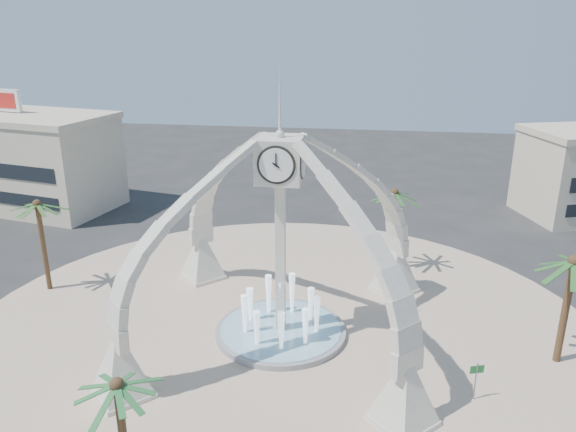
# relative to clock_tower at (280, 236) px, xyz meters

# --- Properties ---
(ground) EXTENTS (140.00, 140.00, 0.00)m
(ground) POSITION_rel_clock_tower_xyz_m (0.00, 0.00, -6.49)
(ground) COLOR #282828
(ground) RESTS_ON ground
(plaza) EXTENTS (40.00, 40.00, 0.06)m
(plaza) POSITION_rel_clock_tower_xyz_m (0.00, 0.00, -6.46)
(plaza) COLOR #C0A88F
(plaza) RESTS_ON ground
(clock_tower) EXTENTS (17.94, 17.94, 16.30)m
(clock_tower) POSITION_rel_clock_tower_xyz_m (0.00, 0.00, 0.00)
(clock_tower) COLOR silver
(clock_tower) RESTS_ON ground
(fountain) EXTENTS (8.00, 8.00, 3.62)m
(fountain) POSITION_rel_clock_tower_xyz_m (0.00, 0.00, -6.20)
(fountain) COLOR gray
(fountain) RESTS_ON ground
(building_nw) EXTENTS (23.75, 13.73, 11.90)m
(building_nw) POSITION_rel_clock_tower_xyz_m (-32.00, 22.00, -1.66)
(building_nw) COLOR #BFB495
(building_nw) RESTS_ON ground
(palm_east) EXTENTS (5.16, 5.16, 7.01)m
(palm_east) POSITION_rel_clock_tower_xyz_m (15.94, -0.51, -0.39)
(palm_east) COLOR brown
(palm_east) RESTS_ON ground
(palm_west) EXTENTS (4.30, 4.30, 7.16)m
(palm_west) POSITION_rel_clock_tower_xyz_m (-17.46, 3.61, -0.14)
(palm_west) COLOR brown
(palm_west) RESTS_ON ground
(palm_north) EXTENTS (4.88, 4.88, 7.01)m
(palm_north) POSITION_rel_clock_tower_xyz_m (6.84, 10.68, -0.32)
(palm_north) COLOR brown
(palm_north) RESTS_ON ground
(palm_south) EXTENTS (4.39, 4.39, 6.01)m
(palm_south) POSITION_rel_clock_tower_xyz_m (-4.10, -13.17, -1.23)
(palm_south) COLOR brown
(palm_south) RESTS_ON ground
(street_sign) EXTENTS (0.76, 0.26, 2.16)m
(street_sign) POSITION_rel_clock_tower_xyz_m (10.73, -4.76, -4.95)
(street_sign) COLOR slate
(street_sign) RESTS_ON ground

